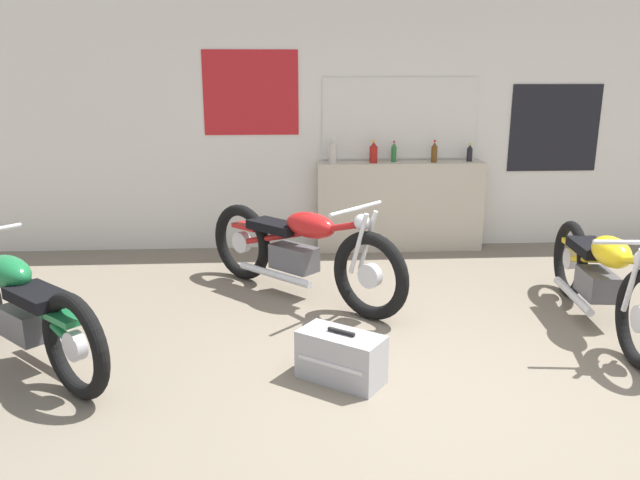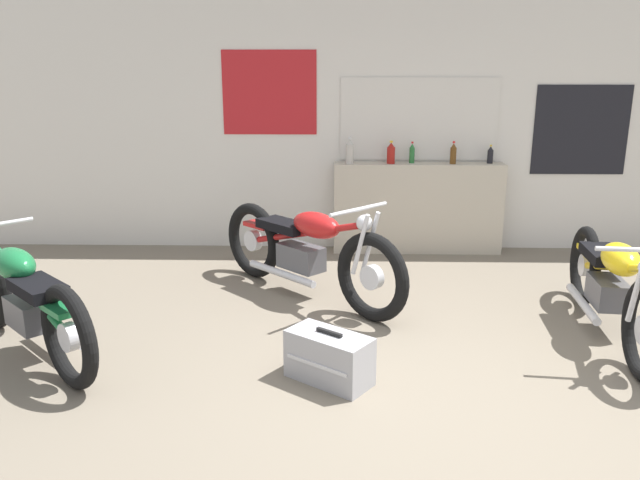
% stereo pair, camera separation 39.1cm
% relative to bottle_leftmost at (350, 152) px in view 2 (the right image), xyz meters
% --- Properties ---
extents(ground_plane, '(24.00, 24.00, 0.00)m').
position_rel_bottle_leftmost_xyz_m(ground_plane, '(0.45, -3.22, -1.10)').
color(ground_plane, '#706656').
extents(wall_back, '(10.00, 0.07, 2.80)m').
position_rel_bottle_leftmost_xyz_m(wall_back, '(0.46, 0.23, 0.30)').
color(wall_back, silver).
rests_on(wall_back, ground_plane).
extents(sill_counter, '(1.82, 0.28, 0.98)m').
position_rel_bottle_leftmost_xyz_m(sill_counter, '(0.75, 0.05, -0.62)').
color(sill_counter, '#B7AD99').
rests_on(sill_counter, ground_plane).
extents(bottle_leftmost, '(0.08, 0.08, 0.29)m').
position_rel_bottle_leftmost_xyz_m(bottle_leftmost, '(0.00, 0.00, 0.00)').
color(bottle_leftmost, '#B7B2A8').
rests_on(bottle_leftmost, sill_counter).
extents(bottle_left_center, '(0.09, 0.09, 0.24)m').
position_rel_bottle_leftmost_xyz_m(bottle_left_center, '(0.44, 0.02, -0.02)').
color(bottle_left_center, maroon).
rests_on(bottle_left_center, sill_counter).
extents(bottle_center, '(0.06, 0.06, 0.23)m').
position_rel_bottle_leftmost_xyz_m(bottle_center, '(0.67, 0.07, -0.03)').
color(bottle_center, '#23662D').
rests_on(bottle_center, sill_counter).
extents(bottle_right_center, '(0.07, 0.07, 0.24)m').
position_rel_bottle_leftmost_xyz_m(bottle_right_center, '(1.10, 0.02, -0.02)').
color(bottle_right_center, '#5B3814').
rests_on(bottle_right_center, sill_counter).
extents(bottle_rightmost, '(0.06, 0.06, 0.20)m').
position_rel_bottle_leftmost_xyz_m(bottle_rightmost, '(1.50, 0.07, -0.04)').
color(bottle_rightmost, black).
rests_on(bottle_rightmost, sill_counter).
extents(motorcycle_red, '(1.67, 1.66, 0.90)m').
position_rel_bottle_leftmost_xyz_m(motorcycle_red, '(-0.40, -1.41, -0.67)').
color(motorcycle_red, black).
rests_on(motorcycle_red, ground_plane).
extents(motorcycle_yellow, '(0.64, 2.05, 0.85)m').
position_rel_bottle_leftmost_xyz_m(motorcycle_yellow, '(1.91, -2.19, -0.69)').
color(motorcycle_yellow, black).
rests_on(motorcycle_yellow, ground_plane).
extents(motorcycle_green, '(1.56, 1.48, 0.85)m').
position_rel_bottle_leftmost_xyz_m(motorcycle_green, '(-2.31, -2.61, -0.69)').
color(motorcycle_green, black).
rests_on(motorcycle_green, ground_plane).
extents(hard_case_silver, '(0.60, 0.54, 0.35)m').
position_rel_bottle_leftmost_xyz_m(hard_case_silver, '(-0.18, -2.96, -0.94)').
color(hard_case_silver, '#9E9EA3').
rests_on(hard_case_silver, ground_plane).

